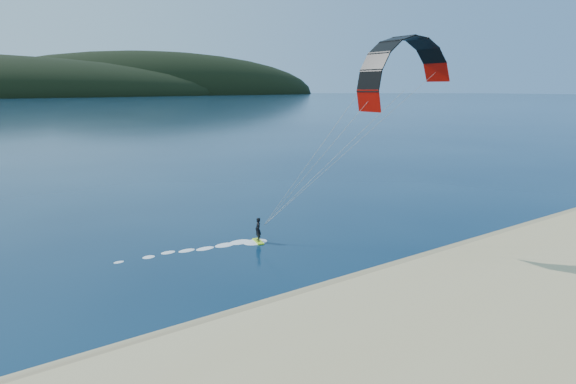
# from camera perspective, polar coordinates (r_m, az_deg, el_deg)

# --- Properties ---
(ground) EXTENTS (1800.00, 1800.00, 0.00)m
(ground) POSITION_cam_1_polar(r_m,az_deg,el_deg) (23.69, 6.92, -17.52)
(ground) COLOR #071D36
(ground) RESTS_ON ground
(wet_sand) EXTENTS (220.00, 2.50, 0.10)m
(wet_sand) POSITION_cam_1_polar(r_m,az_deg,el_deg) (26.78, 0.40, -13.53)
(wet_sand) COLOR #8C7351
(wet_sand) RESTS_ON ground
(kitesurfer_near) EXTENTS (24.49, 8.76, 15.68)m
(kitesurfer_near) POSITION_cam_1_polar(r_m,az_deg,el_deg) (36.40, 13.39, 11.51)
(kitesurfer_near) COLOR #BAEF1C
(kitesurfer_near) RESTS_ON ground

